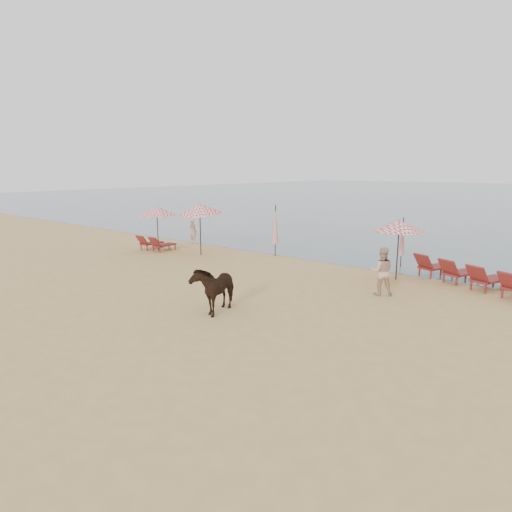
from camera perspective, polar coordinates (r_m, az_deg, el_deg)
The scene contains 11 objects.
ground at distance 13.48m, azimuth -13.54°, elevation -7.90°, with size 120.00×120.00×0.00m, color tan.
lounger_cluster_left at distance 24.28m, azimuth -13.30°, elevation 1.68°, with size 1.71×1.65×0.58m.
lounger_cluster_right at distance 18.25m, azimuth 26.82°, elevation -2.20°, with size 4.67×3.36×0.68m.
umbrella_open_left_a at distance 23.86m, azimuth -13.09°, elevation 5.86°, with size 2.14×2.14×2.44m.
umbrella_open_left_b at distance 22.25m, azimuth -7.51°, elevation 6.24°, with size 2.18×2.22×2.78m.
umbrella_open_right at distance 17.94m, azimuth 18.57°, elevation 3.84°, with size 2.00×2.00×2.45m.
umbrella_closed_left at distance 21.91m, azimuth 2.61°, elevation 4.18°, with size 0.32×0.32×2.64m.
umbrella_closed_right at distance 20.40m, azimuth 18.94°, elevation 2.43°, with size 0.28×0.28×2.30m.
cow at distance 13.50m, azimuth -5.56°, elevation -4.21°, with size 0.82×1.80×1.52m, color black.
beachgoer_left at distance 26.02m, azimuth -8.38°, elevation 3.28°, with size 0.54×0.36×1.49m, color tan.
beachgoer_right_a at distance 15.76m, azimuth 16.40°, elevation -1.97°, with size 0.84×0.65×1.72m, color tan.
Camera 1 is at (10.16, -7.68, 4.39)m, focal length 30.00 mm.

